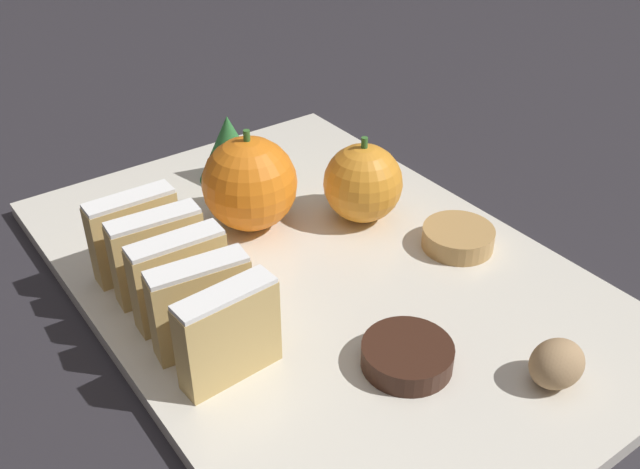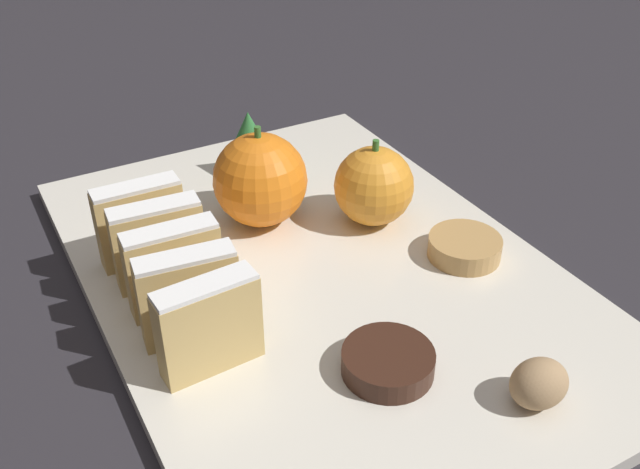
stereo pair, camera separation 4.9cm
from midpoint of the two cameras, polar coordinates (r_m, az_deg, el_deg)
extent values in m
plane|color=#28262B|center=(0.52, 2.73, -3.96)|extent=(6.00, 6.00, 0.00)
cube|color=silver|center=(0.51, 2.75, -3.43)|extent=(0.31, 0.45, 0.01)
cube|color=tan|center=(0.42, -5.52, -7.57)|extent=(0.06, 0.02, 0.06)
cube|color=white|center=(0.40, -5.75, -4.26)|extent=(0.06, 0.02, 0.00)
cube|color=tan|center=(0.44, -7.30, -5.18)|extent=(0.06, 0.03, 0.06)
cube|color=white|center=(0.42, -7.59, -1.94)|extent=(0.06, 0.02, 0.00)
cube|color=tan|center=(0.47, -8.63, -2.95)|extent=(0.06, 0.02, 0.06)
cube|color=white|center=(0.45, -8.96, 0.21)|extent=(0.06, 0.02, 0.00)
cube|color=tan|center=(0.49, -9.99, -0.98)|extent=(0.06, 0.02, 0.06)
cube|color=white|center=(0.47, -10.34, 2.07)|extent=(0.06, 0.02, 0.00)
cube|color=tan|center=(0.52, -11.51, 0.70)|extent=(0.06, 0.02, 0.06)
cube|color=white|center=(0.50, -11.90, 3.65)|extent=(0.06, 0.02, 0.00)
sphere|color=orange|center=(0.55, 6.89, 3.80)|extent=(0.06, 0.06, 0.06)
cylinder|color=#38702D|center=(0.54, 7.13, 6.95)|extent=(0.01, 0.01, 0.01)
sphere|color=orange|center=(0.55, -2.24, 4.31)|extent=(0.07, 0.07, 0.07)
cylinder|color=#38702D|center=(0.53, -2.33, 8.05)|extent=(0.01, 0.01, 0.01)
ellipsoid|color=tan|center=(0.43, 20.35, -11.25)|extent=(0.04, 0.03, 0.03)
cylinder|color=#381E14|center=(0.43, 8.78, -10.18)|extent=(0.06, 0.06, 0.01)
cylinder|color=tan|center=(0.54, 14.10, -1.08)|extent=(0.05, 0.05, 0.02)
cone|color=#2D7538|center=(0.62, -3.39, 7.23)|extent=(0.05, 0.05, 0.06)
camera|label=1|loc=(0.02, -87.14, 1.91)|focal=40.00mm
camera|label=2|loc=(0.02, 92.86, -1.91)|focal=40.00mm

